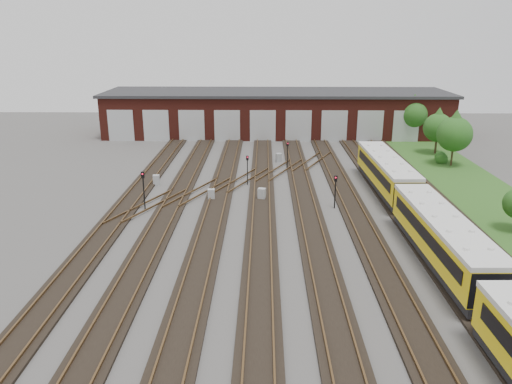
{
  "coord_description": "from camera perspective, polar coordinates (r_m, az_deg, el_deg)",
  "views": [
    {
      "loc": [
        -1.8,
        -35.36,
        14.86
      ],
      "look_at": [
        -2.46,
        4.44,
        2.0
      ],
      "focal_mm": 35.0,
      "sensor_mm": 36.0,
      "label": 1
    }
  ],
  "objects": [
    {
      "name": "relay_cabinet_2",
      "position": [
        46.04,
        -5.14,
        -0.31
      ],
      "size": [
        0.69,
        0.6,
        1.06
      ],
      "primitive_type": "cube",
      "rotation": [
        0.0,
        0.0,
        0.11
      ],
      "color": "#9A9D9F",
      "rests_on": "ground"
    },
    {
      "name": "relay_cabinet_4",
      "position": [
        59.82,
        13.28,
        3.46
      ],
      "size": [
        0.54,
        0.46,
        0.85
      ],
      "primitive_type": "cube",
      "rotation": [
        0.0,
        0.0,
        0.06
      ],
      "color": "#9A9D9F",
      "rests_on": "ground"
    },
    {
      "name": "ground",
      "position": [
        38.4,
        3.58,
        -4.9
      ],
      "size": [
        120.0,
        120.0,
        0.0
      ],
      "primitive_type": "plane",
      "color": "#403E3C",
      "rests_on": "ground"
    },
    {
      "name": "tree_0",
      "position": [
        74.18,
        17.57,
        8.85
      ],
      "size": [
        3.98,
        3.98,
        6.59
      ],
      "color": "#372918",
      "rests_on": "ground"
    },
    {
      "name": "relay_cabinet_3",
      "position": [
        59.45,
        2.62,
        3.94
      ],
      "size": [
        0.8,
        0.74,
        1.06
      ],
      "primitive_type": "cube",
      "rotation": [
        0.0,
        0.0,
        0.41
      ],
      "color": "#9A9D9F",
      "rests_on": "ground"
    },
    {
      "name": "grass_verge",
      "position": [
        52.06,
        24.45,
        -0.31
      ],
      "size": [
        8.0,
        55.0,
        0.05
      ],
      "primitive_type": "cube",
      "color": "#29511B",
      "rests_on": "ground"
    },
    {
      "name": "signal_mast_2",
      "position": [
        55.87,
        3.62,
        4.56
      ],
      "size": [
        0.24,
        0.22,
        3.15
      ],
      "rotation": [
        0.0,
        0.0,
        0.02
      ],
      "color": "black",
      "rests_on": "ground"
    },
    {
      "name": "tree_2",
      "position": [
        61.15,
        21.8,
        6.6
      ],
      "size": [
        3.95,
        3.95,
        6.54
      ],
      "color": "#372918",
      "rests_on": "ground"
    },
    {
      "name": "relay_cabinet_1",
      "position": [
        45.9,
        0.66,
        -0.25
      ],
      "size": [
        0.8,
        0.72,
        1.12
      ],
      "primitive_type": "cube",
      "rotation": [
        0.0,
        0.0,
        -0.28
      ],
      "color": "#9A9D9F",
      "rests_on": "ground"
    },
    {
      "name": "relay_cabinet_0",
      "position": [
        51.38,
        -11.32,
        1.35
      ],
      "size": [
        0.69,
        0.6,
        1.05
      ],
      "primitive_type": "cube",
      "rotation": [
        0.0,
        0.0,
        0.12
      ],
      "color": "#9A9D9F",
      "rests_on": "ground"
    },
    {
      "name": "signal_mast_3",
      "position": [
        43.84,
        9.06,
        0.53
      ],
      "size": [
        0.29,
        0.27,
        3.0
      ],
      "rotation": [
        0.0,
        0.0,
        -0.24
      ],
      "color": "black",
      "rests_on": "ground"
    },
    {
      "name": "signal_mast_0",
      "position": [
        43.95,
        -12.74,
        0.71
      ],
      "size": [
        0.29,
        0.27,
        3.44
      ],
      "rotation": [
        0.0,
        0.0,
        0.09
      ],
      "color": "black",
      "rests_on": "ground"
    },
    {
      "name": "metro_train",
      "position": [
        35.22,
        20.53,
        -4.92
      ],
      "size": [
        2.91,
        46.7,
        3.03
      ],
      "rotation": [
        0.0,
        0.0,
        0.02
      ],
      "color": "black",
      "rests_on": "ground"
    },
    {
      "name": "bush_2",
      "position": [
        62.75,
        20.47,
        3.74
      ],
      "size": [
        1.43,
        1.43,
        1.43
      ],
      "primitive_type": "sphere",
      "color": "#1F4814",
      "rests_on": "ground"
    },
    {
      "name": "tree_1",
      "position": [
        66.77,
        20.1,
        7.29
      ],
      "size": [
        3.57,
        3.57,
        5.91
      ],
      "color": "#372918",
      "rests_on": "ground"
    },
    {
      "name": "maintenance_shed",
      "position": [
        76.25,
        2.31,
        9.1
      ],
      "size": [
        51.0,
        12.5,
        6.35
      ],
      "color": "#521B14",
      "rests_on": "ground"
    },
    {
      "name": "signal_mast_1",
      "position": [
        50.06,
        -0.99,
        2.94
      ],
      "size": [
        0.26,
        0.24,
        3.04
      ],
      "rotation": [
        0.0,
        0.0,
        0.23
      ],
      "color": "black",
      "rests_on": "ground"
    },
    {
      "name": "bush_1",
      "position": [
        64.17,
        20.35,
        4.0
      ],
      "size": [
        1.34,
        1.34,
        1.34
      ],
      "primitive_type": "sphere",
      "color": "#1F4814",
      "rests_on": "ground"
    },
    {
      "name": "track_network",
      "position": [
        38.89,
        3.29,
        -4.42
      ],
      "size": [
        30.4,
        70.0,
        0.33
      ],
      "color": "black",
      "rests_on": "ground"
    }
  ]
}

